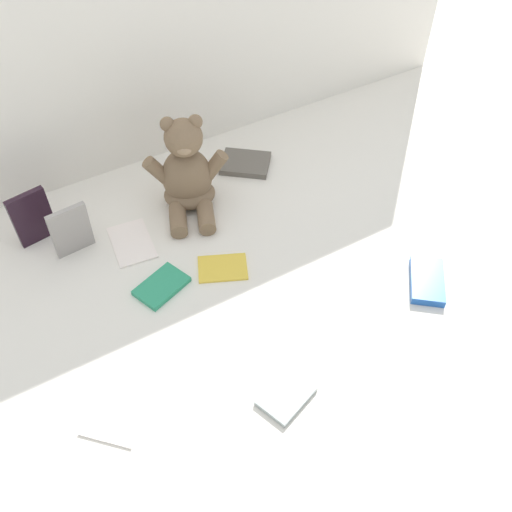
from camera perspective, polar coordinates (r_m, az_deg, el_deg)
ground_plane at (r=1.23m, az=-2.35°, el=-0.19°), size 3.20×3.20×0.00m
backdrop_drape at (r=1.34m, az=-12.33°, el=22.50°), size 1.79×0.03×0.73m
teddy_bear at (r=1.31m, az=-6.84°, el=7.98°), size 0.19×0.19×0.23m
book_case_0 at (r=1.32m, az=-21.31°, el=3.59°), size 0.09×0.03×0.12m
book_case_1 at (r=1.19m, az=-9.37°, el=-2.92°), size 0.12×0.10×0.01m
book_case_2 at (r=1.04m, az=-13.79°, el=-15.26°), size 0.13×0.13×0.01m
book_case_3 at (r=1.21m, az=-3.33°, el=-1.11°), size 0.12×0.11×0.01m
book_case_4 at (r=1.23m, az=16.60°, el=-2.35°), size 0.13×0.13×0.02m
book_case_5 at (r=1.46m, az=-1.06°, el=9.18°), size 0.15×0.15×0.01m
book_case_6 at (r=1.26m, az=-17.87°, el=2.42°), size 0.08×0.03×0.12m
book_case_7 at (r=1.29m, az=-12.23°, el=1.38°), size 0.10×0.14×0.01m
book_case_8 at (r=1.03m, az=2.99°, el=-13.71°), size 0.11×0.09×0.01m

